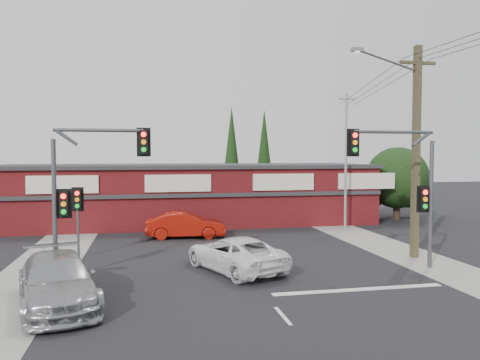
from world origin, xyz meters
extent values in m
plane|color=black|center=(0.00, 0.00, 0.00)|extent=(120.00, 120.00, 0.00)
cube|color=black|center=(0.00, 5.00, 0.01)|extent=(14.00, 70.00, 0.01)
cube|color=gray|center=(-8.50, 5.00, 0.01)|extent=(3.00, 70.00, 0.02)
cube|color=gray|center=(8.50, 5.00, 0.01)|extent=(3.00, 70.00, 0.02)
cube|color=silver|center=(3.50, -1.50, 0.01)|extent=(6.50, 0.35, 0.01)
imported|color=white|center=(-0.37, 2.17, 0.72)|extent=(4.19, 5.74, 1.45)
imported|color=#A0A2A5|center=(-6.88, -1.21, 0.81)|extent=(3.59, 6.00, 1.63)
imported|color=#A01509|center=(-1.73, 10.52, 0.77)|extent=(4.77, 2.01, 1.53)
cube|color=silver|center=(0.00, -3.62, 0.01)|extent=(0.12, 1.60, 0.01)
cube|color=silver|center=(0.00, 1.17, 0.01)|extent=(0.12, 1.60, 0.01)
cube|color=silver|center=(0.00, 5.96, 0.01)|extent=(0.12, 1.60, 0.01)
cube|color=silver|center=(0.00, 10.76, 0.01)|extent=(0.12, 1.60, 0.01)
cube|color=silver|center=(0.00, 15.55, 0.01)|extent=(0.12, 1.60, 0.01)
cube|color=silver|center=(0.00, 20.34, 0.01)|extent=(0.12, 1.60, 0.01)
cube|color=silver|center=(0.00, 25.13, 0.01)|extent=(0.12, 1.60, 0.01)
cube|color=silver|center=(0.00, 29.93, 0.01)|extent=(0.12, 1.60, 0.01)
cube|color=silver|center=(0.00, 34.72, 0.01)|extent=(0.12, 1.60, 0.01)
cube|color=silver|center=(0.00, 39.51, 0.01)|extent=(0.12, 1.60, 0.01)
cube|color=silver|center=(0.00, 44.31, 0.01)|extent=(0.12, 1.60, 0.01)
cube|color=#4D0F12|center=(-1.00, 17.00, 2.00)|extent=(26.00, 8.00, 4.00)
cube|color=#2D2D30|center=(-1.00, 17.00, 4.10)|extent=(26.40, 8.40, 0.25)
cube|color=silver|center=(-9.00, 12.95, 3.10)|extent=(4.20, 0.12, 1.10)
cube|color=silver|center=(-2.00, 12.95, 3.10)|extent=(4.20, 0.12, 1.10)
cube|color=silver|center=(5.00, 12.95, 3.10)|extent=(4.20, 0.12, 1.10)
cube|color=silver|center=(11.00, 12.95, 3.10)|extent=(4.20, 0.12, 1.10)
cube|color=#2D2D30|center=(-1.00, 12.90, 2.30)|extent=(26.00, 0.15, 0.25)
cylinder|color=#2D2116|center=(14.50, 15.00, 0.90)|extent=(0.50, 0.50, 1.80)
sphere|color=black|center=(14.50, 15.00, 3.20)|extent=(4.60, 4.60, 4.60)
sphere|color=black|center=(16.00, 16.00, 2.50)|extent=(3.40, 3.40, 3.40)
sphere|color=black|center=(13.20, 16.40, 2.30)|extent=(2.80, 2.80, 2.80)
cylinder|color=#2D2116|center=(3.50, 24.00, 1.00)|extent=(0.24, 0.24, 2.00)
cone|color=black|center=(3.50, 24.00, 5.50)|extent=(1.80, 1.80, 7.50)
cylinder|color=#2D2116|center=(7.00, 26.00, 1.00)|extent=(0.24, 0.24, 2.00)
cone|color=black|center=(7.00, 26.00, 5.50)|extent=(1.80, 1.80, 7.50)
cylinder|color=#47494C|center=(-7.50, 2.00, 2.75)|extent=(0.18, 0.18, 5.50)
cylinder|color=#47494C|center=(-5.80, 2.00, 5.85)|extent=(3.40, 0.14, 0.14)
cylinder|color=#47494C|center=(-6.99, 2.00, 5.55)|extent=(0.82, 0.14, 0.63)
cube|color=black|center=(-4.10, 2.00, 5.40)|extent=(0.32, 0.22, 0.95)
cube|color=black|center=(-4.10, 2.07, 5.40)|extent=(0.55, 0.04, 1.15)
cylinder|color=#FF0C07|center=(-4.10, 1.87, 5.70)|extent=(0.20, 0.06, 0.20)
cylinder|color=orange|center=(-4.10, 1.87, 5.40)|extent=(0.20, 0.06, 0.20)
cylinder|color=#0CE526|center=(-4.10, 1.87, 5.10)|extent=(0.20, 0.06, 0.20)
cube|color=black|center=(-7.15, 2.00, 3.00)|extent=(0.32, 0.22, 0.95)
cube|color=black|center=(-7.15, 2.07, 3.00)|extent=(0.55, 0.04, 1.15)
cylinder|color=#FF0C07|center=(-7.15, 1.87, 3.30)|extent=(0.20, 0.06, 0.20)
cylinder|color=orange|center=(-7.15, 1.87, 3.00)|extent=(0.20, 0.06, 0.20)
cylinder|color=#0CE526|center=(-7.15, 1.87, 2.70)|extent=(0.20, 0.06, 0.20)
cylinder|color=#47494C|center=(8.00, 1.00, 2.75)|extent=(0.18, 0.18, 5.50)
cylinder|color=#47494C|center=(6.20, 1.00, 5.85)|extent=(3.60, 0.14, 0.14)
cylinder|color=#47494C|center=(7.46, 1.00, 5.55)|extent=(0.82, 0.14, 0.63)
cube|color=black|center=(4.40, 1.00, 5.40)|extent=(0.32, 0.22, 0.95)
cube|color=black|center=(4.40, 1.07, 5.40)|extent=(0.55, 0.04, 1.15)
cylinder|color=#FF0C07|center=(4.40, 0.87, 5.70)|extent=(0.20, 0.06, 0.20)
cylinder|color=orange|center=(4.40, 0.87, 5.40)|extent=(0.20, 0.06, 0.20)
cylinder|color=#0CE526|center=(4.40, 0.87, 5.10)|extent=(0.20, 0.06, 0.20)
cube|color=black|center=(7.65, 1.00, 3.00)|extent=(0.32, 0.22, 0.95)
cube|color=black|center=(7.65, 1.07, 3.00)|extent=(0.55, 0.04, 1.15)
cylinder|color=#FF0C07|center=(7.65, 0.87, 3.30)|extent=(0.20, 0.06, 0.20)
cylinder|color=orange|center=(7.65, 0.87, 3.00)|extent=(0.20, 0.06, 0.20)
cylinder|color=#0CE526|center=(7.65, 0.87, 2.70)|extent=(0.20, 0.06, 0.20)
cylinder|color=#47494C|center=(-7.20, 6.00, 1.50)|extent=(0.12, 0.12, 3.00)
cube|color=black|center=(-7.20, 6.00, 2.80)|extent=(0.32, 0.22, 0.95)
cube|color=black|center=(-7.20, 6.07, 2.80)|extent=(0.55, 0.04, 1.15)
cylinder|color=#FF0C07|center=(-7.20, 5.87, 3.10)|extent=(0.20, 0.06, 0.20)
cylinder|color=orange|center=(-7.20, 5.87, 2.80)|extent=(0.20, 0.06, 0.20)
cylinder|color=#0CE526|center=(-7.20, 5.87, 2.50)|extent=(0.20, 0.06, 0.20)
cube|color=#494229|center=(8.50, 3.00, 5.00)|extent=(0.30, 0.30, 10.00)
cube|color=#494229|center=(8.50, 3.00, 9.20)|extent=(1.80, 0.14, 0.14)
cylinder|color=#47494C|center=(6.90, 2.85, 9.20)|extent=(3.23, 0.39, 0.89)
cube|color=slate|center=(5.30, 2.70, 9.60)|extent=(0.55, 0.25, 0.18)
cylinder|color=silver|center=(5.30, 2.70, 9.50)|extent=(0.28, 0.28, 0.05)
cylinder|color=gray|center=(9.00, 12.00, 4.50)|extent=(0.16, 0.16, 9.00)
cube|color=gray|center=(9.00, 12.00, 8.60)|extent=(1.20, 0.10, 0.10)
cylinder|color=black|center=(8.15, 7.50, 8.80)|extent=(0.73, 9.01, 1.22)
cylinder|color=black|center=(8.75, 7.50, 8.80)|extent=(0.52, 9.00, 1.22)
cylinder|color=black|center=(9.34, 7.50, 8.80)|extent=(0.31, 9.00, 1.22)
camera|label=1|loc=(-4.04, -17.01, 4.87)|focal=35.00mm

